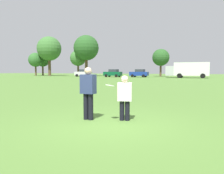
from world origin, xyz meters
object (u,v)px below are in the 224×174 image
player_thrower (88,90)px  box_truck (188,69)px  parked_car_mid_left (113,73)px  parked_car_near_left (84,73)px  player_defender (125,96)px  frisbee (110,85)px  parked_car_center (139,73)px

player_thrower → box_truck: box_truck is taller
box_truck → player_thrower: bearing=-92.7°
player_thrower → parked_car_mid_left: size_ratio=0.39×
parked_car_near_left → player_thrower: bearing=-62.3°
player_defender → frisbee: (-0.35, -0.37, 0.34)m
parked_car_center → parked_car_near_left: bearing=-176.3°
box_truck → frisbee: bearing=-91.6°
player_thrower → parked_car_mid_left: (-14.91, 43.14, -0.02)m
parked_car_near_left → box_truck: (24.67, -0.88, 0.83)m
frisbee → parked_car_near_left: (-23.46, 43.26, -0.20)m
parked_car_mid_left → box_truck: (16.89, -0.85, 0.83)m
parked_car_mid_left → player_thrower: bearing=-70.9°
player_defender → parked_car_near_left: bearing=119.0°
player_thrower → box_truck: (1.97, 42.29, 0.81)m
parked_car_center → player_thrower: bearing=-78.7°
player_thrower → parked_car_center: (-8.78, 44.09, -0.02)m
box_truck → player_defender: bearing=-91.2°
player_thrower → parked_car_center: 44.95m
parked_car_mid_left → parked_car_center: size_ratio=1.00×
parked_car_center → box_truck: size_ratio=0.50×
parked_car_mid_left → parked_car_center: (6.13, 0.94, 0.00)m
player_defender → parked_car_mid_left: 45.75m
player_thrower → parked_car_mid_left: bearing=109.1°
parked_car_near_left → parked_car_center: (13.91, 0.91, 0.00)m
player_thrower → frisbee: player_thrower is taller
parked_car_mid_left → frisbee: bearing=-70.1°
parked_car_near_left → box_truck: box_truck is taller
parked_car_near_left → box_truck: size_ratio=0.50×
player_thrower → box_truck: size_ratio=0.19×
parked_car_mid_left → box_truck: 16.93m
parked_car_near_left → parked_car_center: bearing=3.7°
parked_car_center → parked_car_mid_left: bearing=-171.3°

